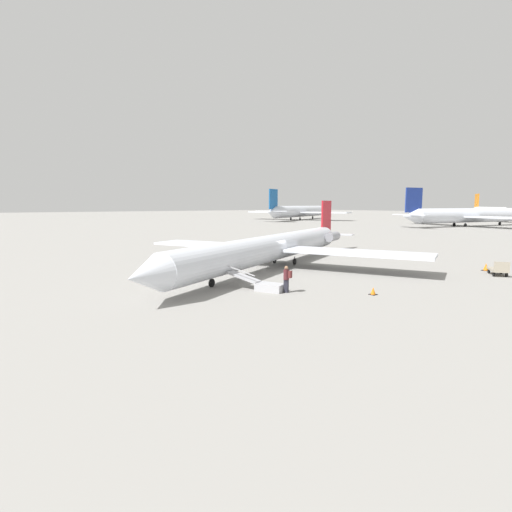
{
  "coord_description": "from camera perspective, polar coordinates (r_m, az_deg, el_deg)",
  "views": [
    {
      "loc": [
        22.42,
        27.25,
        5.64
      ],
      "look_at": [
        3.63,
        2.51,
        1.62
      ],
      "focal_mm": 28.0,
      "sensor_mm": 36.0,
      "label": 1
    }
  ],
  "objects": [
    {
      "name": "airplane_main",
      "position": [
        36.33,
        2.85,
        1.32
      ],
      "size": [
        32.35,
        25.79,
        6.1
      ],
      "rotation": [
        0.0,
        0.0,
        0.43
      ],
      "color": "silver",
      "rests_on": "ground"
    },
    {
      "name": "luggage_cart",
      "position": [
        37.33,
        31.3,
        -1.68
      ],
      "size": [
        2.43,
        2.18,
        1.22
      ],
      "rotation": [
        0.0,
        0.0,
        0.62
      ],
      "color": "#9E937F",
      "rests_on": "ground"
    },
    {
      "name": "ground_plane",
      "position": [
        35.73,
        2.2,
        -1.71
      ],
      "size": [
        600.0,
        600.0,
        0.0
      ],
      "primitive_type": "plane",
      "color": "gray"
    },
    {
      "name": "boarding_stairs",
      "position": [
        26.37,
        1.23,
        -4.18
      ],
      "size": [
        2.62,
        4.06,
        1.57
      ],
      "rotation": [
        0.0,
        0.0,
        -1.14
      ],
      "color": "#B2B2B7",
      "rests_on": "ground"
    },
    {
      "name": "airplane_far_right",
      "position": [
        117.54,
        28.01,
        5.16
      ],
      "size": [
        45.3,
        35.05,
        9.62
      ],
      "rotation": [
        0.0,
        0.0,
        2.92
      ],
      "color": "silver",
      "rests_on": "ground"
    },
    {
      "name": "traffic_cone_near_cart",
      "position": [
        39.5,
        30.0,
        -1.39
      ],
      "size": [
        0.58,
        0.58,
        0.64
      ],
      "color": "black",
      "rests_on": "ground"
    },
    {
      "name": "airplane_far_left",
      "position": [
        149.09,
        6.14,
        6.37
      ],
      "size": [
        47.96,
        37.79,
        10.6
      ],
      "rotation": [
        0.0,
        0.0,
        3.56
      ],
      "color": "silver",
      "rests_on": "ground"
    },
    {
      "name": "airplane_far_center",
      "position": [
        164.96,
        30.25,
        5.43
      ],
      "size": [
        34.99,
        29.25,
        9.84
      ],
      "rotation": [
        0.0,
        0.0,
        0.66
      ],
      "color": "white",
      "rests_on": "ground"
    },
    {
      "name": "traffic_cone_near_stairs",
      "position": [
        26.24,
        16.39,
        -4.86
      ],
      "size": [
        0.43,
        0.43,
        0.48
      ],
      "color": "black",
      "rests_on": "ground"
    },
    {
      "name": "passenger",
      "position": [
        25.68,
        4.41,
        -3.05
      ],
      "size": [
        0.46,
        0.57,
        1.74
      ],
      "rotation": [
        0.0,
        0.0,
        -1.14
      ],
      "color": "#23232D",
      "rests_on": "ground"
    }
  ]
}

